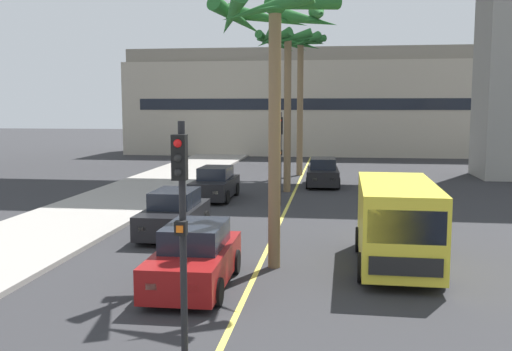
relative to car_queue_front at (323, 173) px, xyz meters
name	(u,v)px	position (x,y,z in m)	size (l,w,h in m)	color
sidewalk_left	(18,243)	(-9.42, -15.47, -0.65)	(4.80, 80.00, 0.15)	#9E9991
lane_stripe_center	(287,208)	(-1.42, -7.47, -0.72)	(0.14, 56.00, 0.01)	#DBCC4C
pier_building_backdrop	(313,103)	(-1.42, 22.61, 4.05)	(34.66, 8.04, 9.67)	#BCB29E
car_queue_front	(323,173)	(0.00, 0.00, 0.00)	(1.95, 4.16, 1.56)	black
car_queue_second	(195,258)	(-2.77, -18.81, 0.00)	(1.87, 4.12, 1.56)	maroon
car_queue_third	(215,184)	(-5.05, -5.41, 0.00)	(1.88, 4.12, 1.56)	black
car_queue_fourth	(174,214)	(-4.86, -13.24, 0.00)	(1.85, 4.11, 1.56)	black
delivery_van	(397,222)	(2.35, -16.35, 0.57)	(2.24, 5.29, 2.36)	yellow
traffic_light_median_near	(181,209)	(-1.94, -23.01, 1.99)	(0.24, 0.37, 4.20)	black
traffic_light_median_far	(280,146)	(-1.79, -6.79, 1.99)	(0.24, 0.37, 4.20)	black
palm_tree_near_median	(275,38)	(-0.99, -16.83, 5.52)	(3.58, 3.65, 7.42)	brown
palm_tree_mid_median	(287,56)	(-1.83, -2.51, 6.29)	(3.45, 3.50, 8.37)	brown
palm_tree_far_median	(300,59)	(-1.61, 4.87, 6.72)	(3.33, 3.35, 9.04)	brown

